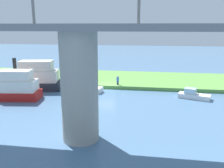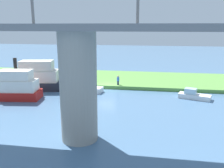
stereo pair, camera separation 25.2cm
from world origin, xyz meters
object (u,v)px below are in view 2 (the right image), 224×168
Objects in this scene: person_on_bank at (118,80)px; mooring_post at (78,81)px; pontoon_yellow at (85,88)px; riverboat_paddlewheel at (194,95)px; motorboat_white at (31,78)px; bridge_pylon at (78,88)px; skiff_small at (10,87)px.

person_on_bank reaches higher than mooring_post.
person_on_bank is 5.03m from pontoon_yellow.
pontoon_yellow reaches higher than mooring_post.
riverboat_paddlewheel is (-10.09, 3.78, -0.74)m from person_on_bank.
motorboat_white is (6.09, 2.49, 0.74)m from mooring_post.
motorboat_white is at bearing 22.25° from mooring_post.
bridge_pylon is 1.79× the size of pontoon_yellow.
mooring_post is (5.19, -16.49, -3.34)m from bridge_pylon.
motorboat_white reaches higher than person_on_bank.
motorboat_white is 7.90m from pontoon_yellow.
mooring_post is at bearing -132.12° from skiff_small.
person_on_bank is 0.34× the size of riverboat_paddlewheel.
bridge_pylon reaches higher than riverboat_paddlewheel.
motorboat_white reaches higher than riverboat_paddlewheel.
mooring_post is 6.62m from motorboat_white.
mooring_post is (5.99, 0.29, -0.25)m from person_on_bank.
pontoon_yellow is (4.26, 2.60, -0.65)m from person_on_bank.
pontoon_yellow is at bearing -4.71° from riverboat_paddlewheel.
motorboat_white is at bearing 1.30° from pontoon_yellow.
person_on_bank is 6.00m from mooring_post.
bridge_pylon reaches higher than skiff_small.
bridge_pylon is at bearing 107.48° from mooring_post.
skiff_small reaches higher than riverboat_paddlewheel.
person_on_bank is 10.80m from riverboat_paddlewheel.
skiff_small is at bearing 47.88° from mooring_post.
bridge_pylon is 0.92× the size of motorboat_white.
bridge_pylon is 18.17m from motorboat_white.
bridge_pylon is 2.10× the size of riverboat_paddlewheel.
skiff_small is 1.98× the size of riverboat_paddlewheel.
skiff_small is (6.50, 7.19, 0.53)m from mooring_post.
mooring_post is 9.70m from skiff_small.
bridge_pylon is at bearing 103.72° from pontoon_yellow.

